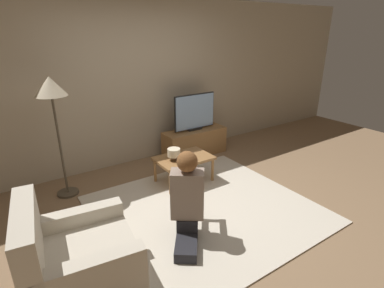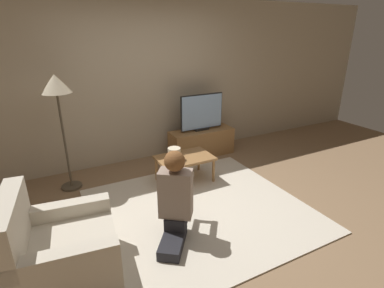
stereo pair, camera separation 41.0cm
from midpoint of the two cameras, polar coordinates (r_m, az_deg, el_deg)
name	(u,v)px [view 2 (the right image)]	position (r m, az deg, el deg)	size (l,w,h in m)	color
ground_plane	(200,210)	(3.83, 4.71, -12.55)	(10.00, 10.00, 0.00)	#896B4C
wall_back	(143,83)	(4.99, -6.95, 11.50)	(10.00, 0.06, 2.60)	tan
rug	(200,210)	(3.82, 4.71, -12.45)	(2.52, 2.36, 0.02)	beige
tv_stand	(201,143)	(5.31, 4.03, 0.24)	(1.13, 0.39, 0.47)	olive
tv	(202,112)	(5.14, 4.17, 6.02)	(0.79, 0.08, 0.63)	black
coffee_table	(185,160)	(4.32, 1.31, -3.06)	(0.79, 0.52, 0.39)	olive
floor_lamp	(57,93)	(4.13, -21.81, 9.02)	(0.38, 0.38, 1.59)	#4C4233
armchair	(61,253)	(2.92, -19.95, -19.13)	(0.96, 0.95, 0.88)	beige
person_kneeling	(175,196)	(3.11, 0.61, -9.93)	(0.70, 0.82, 0.99)	#232328
table_lamp	(174,153)	(4.18, -0.62, -1.69)	(0.18, 0.18, 0.17)	#4C3823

